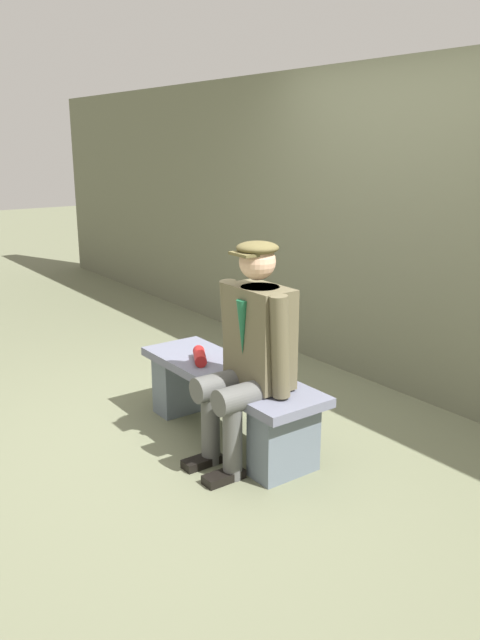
{
  "coord_description": "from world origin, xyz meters",
  "views": [
    {
      "loc": [
        -3.08,
        2.14,
        1.83
      ],
      "look_at": [
        -0.13,
        0.0,
        0.81
      ],
      "focal_mm": 36.1,
      "sensor_mm": 36.0,
      "label": 1
    }
  ],
  "objects": [
    {
      "name": "seated_man",
      "position": [
        -0.32,
        0.06,
        0.7
      ],
      "size": [
        0.57,
        0.57,
        1.3
      ],
      "color": "brown",
      "rests_on": "ground"
    },
    {
      "name": "ground_plane",
      "position": [
        0.0,
        0.0,
        0.0
      ],
      "size": [
        30.0,
        30.0,
        0.0
      ],
      "primitive_type": "plane",
      "color": "#676B50"
    },
    {
      "name": "bench",
      "position": [
        0.0,
        0.0,
        0.29
      ],
      "size": [
        1.45,
        0.45,
        0.46
      ],
      "color": "slate",
      "rests_on": "ground"
    },
    {
      "name": "rolled_magazine",
      "position": [
        0.23,
        0.06,
        0.5
      ],
      "size": [
        0.24,
        0.18,
        0.08
      ],
      "primitive_type": "cylinder",
      "rotation": [
        0.0,
        1.57,
        -0.5
      ],
      "color": "#B21E1E",
      "rests_on": "bench"
    },
    {
      "name": "stadium_wall",
      "position": [
        0.0,
        -1.61,
        1.19
      ],
      "size": [
        12.0,
        0.24,
        2.39
      ],
      "primitive_type": "cube",
      "color": "#63654F",
      "rests_on": "ground"
    }
  ]
}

